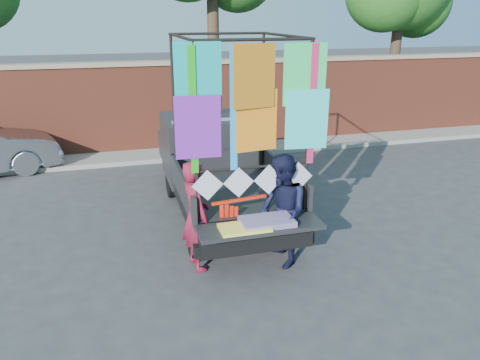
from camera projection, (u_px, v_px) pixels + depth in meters
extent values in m
plane|color=#38383A|center=(264.00, 256.00, 7.88)|extent=(90.00, 90.00, 0.00)
cube|color=brown|center=(190.00, 107.00, 13.81)|extent=(30.00, 0.35, 2.50)
cube|color=gray|center=(189.00, 62.00, 13.38)|extent=(30.00, 0.45, 0.12)
cube|color=gray|center=(196.00, 152.00, 13.57)|extent=(30.00, 1.20, 0.12)
cylinder|color=#38281C|center=(214.00, 52.00, 14.66)|extent=(0.36, 0.36, 5.46)
cylinder|color=#38281C|center=(394.00, 61.00, 16.45)|extent=(0.36, 0.36, 4.55)
sphere|color=#255E1B|center=(416.00, 3.00, 16.39)|extent=(2.40, 2.40, 2.40)
cylinder|color=black|center=(173.00, 181.00, 10.35)|extent=(0.23, 0.70, 0.70)
cylinder|color=black|center=(196.00, 237.00, 7.76)|extent=(0.23, 0.70, 0.70)
cylinder|color=black|center=(244.00, 175.00, 10.76)|extent=(0.23, 0.70, 0.70)
cylinder|color=black|center=(289.00, 226.00, 8.18)|extent=(0.23, 0.70, 0.70)
cube|color=black|center=(224.00, 194.00, 9.16)|extent=(1.79, 4.43, 0.32)
cube|color=black|center=(235.00, 194.00, 8.34)|extent=(1.90, 2.43, 0.11)
cube|color=black|center=(182.00, 186.00, 8.02)|extent=(0.06, 2.43, 0.48)
cube|color=black|center=(284.00, 177.00, 8.49)|extent=(0.06, 2.43, 0.48)
cube|color=black|center=(219.00, 162.00, 9.34)|extent=(1.90, 0.06, 0.48)
cube|color=black|center=(209.00, 146.00, 10.25)|extent=(1.90, 1.69, 1.32)
cube|color=#8C9EAD|center=(213.00, 133.00, 9.68)|extent=(1.69, 0.06, 0.58)
cube|color=#8C9EAD|center=(201.00, 129.00, 10.90)|extent=(1.69, 0.11, 0.74)
cube|color=black|center=(199.00, 145.00, 11.40)|extent=(1.85, 0.95, 0.58)
cube|color=black|center=(260.00, 227.00, 6.99)|extent=(1.90, 0.58, 0.06)
cube|color=black|center=(255.00, 244.00, 7.34)|extent=(1.95, 0.16, 0.19)
cylinder|color=black|center=(196.00, 137.00, 6.65)|extent=(0.05, 0.05, 2.64)
cylinder|color=black|center=(174.00, 108.00, 8.66)|extent=(0.05, 0.05, 2.64)
cylinder|color=black|center=(308.00, 129.00, 7.09)|extent=(0.05, 0.05, 2.64)
cylinder|color=black|center=(263.00, 104.00, 9.10)|extent=(0.05, 0.05, 2.64)
cylinder|color=black|center=(255.00, 40.00, 6.43)|extent=(1.79, 0.05, 0.05)
cylinder|color=black|center=(218.00, 33.00, 8.44)|extent=(1.79, 0.05, 0.05)
cylinder|color=black|center=(180.00, 37.00, 7.22)|extent=(0.05, 2.27, 0.05)
cylinder|color=black|center=(285.00, 35.00, 7.65)|extent=(0.05, 2.27, 0.05)
cylinder|color=black|center=(253.00, 167.00, 7.05)|extent=(1.79, 0.04, 0.04)
cube|color=#0CA8A2|center=(199.00, 77.00, 6.37)|extent=(0.65, 0.02, 0.90)
cube|color=#C26E16|center=(256.00, 75.00, 6.53)|extent=(0.65, 0.02, 0.90)
cube|color=#26DC64|center=(307.00, 73.00, 6.77)|extent=(0.65, 0.02, 0.90)
cube|color=purple|center=(201.00, 127.00, 6.56)|extent=(0.65, 0.02, 0.90)
cube|color=orange|center=(254.00, 123.00, 6.80)|extent=(0.65, 0.02, 0.90)
cube|color=#2DD4D9|center=(306.00, 120.00, 6.96)|extent=(0.65, 0.02, 0.90)
cube|color=#1AB016|center=(193.00, 112.00, 6.48)|extent=(0.11, 0.01, 1.79)
cube|color=#D42358|center=(313.00, 106.00, 6.94)|extent=(0.11, 0.01, 1.79)
cube|color=#1C99FD|center=(234.00, 110.00, 6.63)|extent=(0.11, 0.01, 1.79)
cube|color=white|center=(208.00, 185.00, 6.91)|extent=(0.48, 0.01, 0.48)
cube|color=white|center=(239.00, 182.00, 7.03)|extent=(0.48, 0.01, 0.48)
cube|color=white|center=(269.00, 180.00, 7.15)|extent=(0.48, 0.01, 0.48)
cube|color=white|center=(298.00, 177.00, 7.27)|extent=(0.48, 0.01, 0.48)
cube|color=#D22E4F|center=(267.00, 222.00, 6.99)|extent=(0.79, 0.48, 0.08)
cube|color=#FFF850|center=(245.00, 228.00, 6.84)|extent=(0.74, 0.42, 0.04)
imported|color=maroon|center=(196.00, 216.00, 7.26)|extent=(0.54, 0.72, 1.78)
imported|color=#141632|center=(282.00, 211.00, 7.37)|extent=(0.75, 0.93, 1.83)
cube|color=#FF260D|center=(239.00, 200.00, 7.24)|extent=(0.91, 0.16, 0.04)
cube|color=#FF260D|center=(222.00, 219.00, 7.24)|extent=(0.06, 0.02, 0.53)
cube|color=#FF260D|center=(227.00, 220.00, 7.27)|extent=(0.06, 0.02, 0.53)
cube|color=#FF260D|center=(231.00, 221.00, 7.29)|extent=(0.06, 0.02, 0.53)
cube|color=#FF260D|center=(236.00, 221.00, 7.32)|extent=(0.06, 0.02, 0.53)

